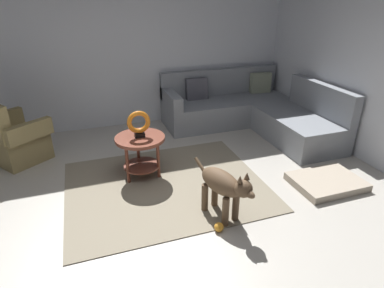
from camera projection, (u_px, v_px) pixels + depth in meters
name	position (u px, v px, depth m)	size (l,w,h in m)	color
ground_plane	(169.00, 228.00, 3.26)	(6.00, 6.00, 0.10)	#B7B2A8
wall_back	(118.00, 45.00, 5.19)	(6.00, 0.12, 2.70)	silver
area_rug	(166.00, 185.00, 3.89)	(2.30, 1.90, 0.01)	gray
sectional_couch	(251.00, 112.00, 5.44)	(2.20, 2.25, 0.88)	gray
armchair	(14.00, 140.00, 4.32)	(0.96, 1.00, 0.88)	olive
side_table	(140.00, 146.00, 3.92)	(0.60, 0.60, 0.54)	brown
torus_sculpture	(139.00, 123.00, 3.79)	(0.28, 0.08, 0.33)	black
dog_bed_mat	(326.00, 182.00, 3.88)	(0.80, 0.60, 0.09)	#B2A38E
dog	(224.00, 186.00, 3.18)	(0.38, 0.82, 0.63)	brown
dog_toy_ball	(219.00, 227.00, 3.13)	(0.09, 0.09, 0.09)	orange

